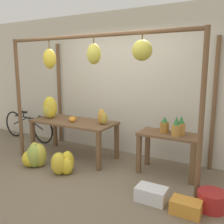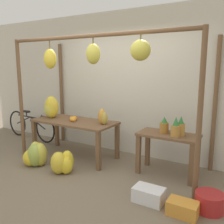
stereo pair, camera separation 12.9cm
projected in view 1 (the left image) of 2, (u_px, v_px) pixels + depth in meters
name	position (u px, v px, depth m)	size (l,w,h in m)	color
ground_plane	(78.00, 183.00, 3.79)	(20.00, 20.00, 0.00)	#756651
shop_wall_back	(126.00, 84.00, 4.93)	(8.00, 0.08, 2.80)	beige
stall_awning	(102.00, 74.00, 4.02)	(3.39, 1.30, 2.23)	brown
display_table_main	(74.00, 126.00, 4.78)	(1.64, 0.73, 0.72)	brown
display_table_side	(168.00, 143.00, 4.03)	(0.96, 0.49, 0.69)	brown
banana_pile_on_table	(50.00, 109.00, 4.98)	(0.35, 0.35, 0.44)	yellow
orange_pile	(72.00, 119.00, 4.73)	(0.21, 0.22, 0.09)	orange
pineapple_cluster	(174.00, 127.00, 3.92)	(0.41, 0.25, 0.31)	#A3702D
banana_pile_ground_left	(36.00, 156.00, 4.40)	(0.51, 0.48, 0.42)	gold
banana_pile_ground_right	(63.00, 163.00, 4.11)	(0.44, 0.47, 0.37)	yellow
fruit_crate_white	(151.00, 194.00, 3.28)	(0.40, 0.26, 0.19)	silver
blue_bucket	(212.00, 201.00, 3.09)	(0.35, 0.35, 0.23)	#AD2323
parked_bicycle	(28.00, 126.00, 5.96)	(1.69, 0.16, 0.68)	black
papaya_pile	(103.00, 117.00, 4.47)	(0.25, 0.22, 0.28)	#B2993D
fruit_crate_purple	(186.00, 207.00, 3.00)	(0.36, 0.24, 0.17)	orange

